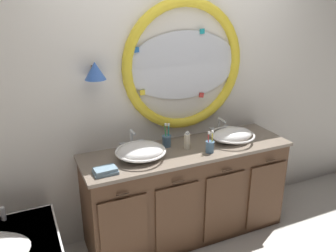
{
  "coord_description": "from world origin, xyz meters",
  "views": [
    {
      "loc": [
        -1.34,
        -2.24,
        2.15
      ],
      "look_at": [
        -0.22,
        0.25,
        1.14
      ],
      "focal_mm": 37.25,
      "sensor_mm": 36.0,
      "label": 1
    }
  ],
  "objects_px": {
    "sink_basin_right": "(232,135)",
    "sink_basin_left": "(141,151)",
    "toothbrush_holder_left": "(167,140)",
    "soap_dispenser": "(187,141)",
    "toothbrush_holder_right": "(210,146)",
    "folded_hand_towel": "(105,171)"
  },
  "relations": [
    {
      "from": "soap_dispenser",
      "to": "folded_hand_towel",
      "type": "relative_size",
      "value": 0.91
    },
    {
      "from": "sink_basin_left",
      "to": "folded_hand_towel",
      "type": "relative_size",
      "value": 2.32
    },
    {
      "from": "toothbrush_holder_right",
      "to": "folded_hand_towel",
      "type": "height_order",
      "value": "toothbrush_holder_right"
    },
    {
      "from": "toothbrush_holder_left",
      "to": "soap_dispenser",
      "type": "relative_size",
      "value": 1.34
    },
    {
      "from": "sink_basin_right",
      "to": "toothbrush_holder_left",
      "type": "xyz_separation_m",
      "value": [
        -0.6,
        0.14,
        -0.0
      ]
    },
    {
      "from": "sink_basin_left",
      "to": "soap_dispenser",
      "type": "distance_m",
      "value": 0.44
    },
    {
      "from": "sink_basin_right",
      "to": "soap_dispenser",
      "type": "relative_size",
      "value": 2.5
    },
    {
      "from": "sink_basin_left",
      "to": "folded_hand_towel",
      "type": "distance_m",
      "value": 0.36
    },
    {
      "from": "sink_basin_left",
      "to": "folded_hand_towel",
      "type": "xyz_separation_m",
      "value": [
        -0.33,
        -0.13,
        -0.05
      ]
    },
    {
      "from": "sink_basin_right",
      "to": "sink_basin_left",
      "type": "bearing_deg",
      "value": 180.0
    },
    {
      "from": "sink_basin_left",
      "to": "folded_hand_towel",
      "type": "height_order",
      "value": "sink_basin_left"
    },
    {
      "from": "toothbrush_holder_right",
      "to": "folded_hand_towel",
      "type": "relative_size",
      "value": 1.09
    },
    {
      "from": "sink_basin_left",
      "to": "toothbrush_holder_right",
      "type": "bearing_deg",
      "value": -11.94
    },
    {
      "from": "sink_basin_right",
      "to": "toothbrush_holder_left",
      "type": "height_order",
      "value": "toothbrush_holder_left"
    },
    {
      "from": "sink_basin_left",
      "to": "soap_dispenser",
      "type": "bearing_deg",
      "value": 3.07
    },
    {
      "from": "soap_dispenser",
      "to": "folded_hand_towel",
      "type": "bearing_deg",
      "value": -168.55
    },
    {
      "from": "sink_basin_left",
      "to": "toothbrush_holder_left",
      "type": "distance_m",
      "value": 0.33
    },
    {
      "from": "soap_dispenser",
      "to": "sink_basin_left",
      "type": "bearing_deg",
      "value": -176.93
    },
    {
      "from": "toothbrush_holder_right",
      "to": "soap_dispenser",
      "type": "bearing_deg",
      "value": 134.29
    },
    {
      "from": "sink_basin_left",
      "to": "soap_dispenser",
      "type": "relative_size",
      "value": 2.54
    },
    {
      "from": "sink_basin_left",
      "to": "toothbrush_holder_right",
      "type": "height_order",
      "value": "toothbrush_holder_right"
    },
    {
      "from": "toothbrush_holder_right",
      "to": "folded_hand_towel",
      "type": "distance_m",
      "value": 0.92
    }
  ]
}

